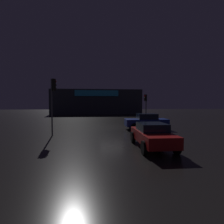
{
  "coord_description": "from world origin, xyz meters",
  "views": [
    {
      "loc": [
        -1.81,
        -18.39,
        2.53
      ],
      "look_at": [
        0.67,
        7.27,
        1.29
      ],
      "focal_mm": 27.66,
      "sensor_mm": 36.0,
      "label": 1
    }
  ],
  "objects_px": {
    "traffic_signal_opposite": "(53,92)",
    "car_far": "(146,121)",
    "traffic_signal_main": "(146,103)",
    "store_building": "(97,102)",
    "car_near": "(152,135)"
  },
  "relations": [
    {
      "from": "traffic_signal_main",
      "to": "car_near",
      "type": "relative_size",
      "value": 0.91
    },
    {
      "from": "car_far",
      "to": "traffic_signal_main",
      "type": "bearing_deg",
      "value": 74.05
    },
    {
      "from": "store_building",
      "to": "car_near",
      "type": "xyz_separation_m",
      "value": [
        2.92,
        -35.24,
        -2.24
      ]
    },
    {
      "from": "store_building",
      "to": "car_near",
      "type": "distance_m",
      "value": 35.43
    },
    {
      "from": "store_building",
      "to": "car_near",
      "type": "height_order",
      "value": "store_building"
    },
    {
      "from": "traffic_signal_opposite",
      "to": "car_far",
      "type": "bearing_deg",
      "value": 16.69
    },
    {
      "from": "car_near",
      "to": "car_far",
      "type": "xyz_separation_m",
      "value": [
        1.74,
        6.9,
        0.07
      ]
    },
    {
      "from": "traffic_signal_main",
      "to": "traffic_signal_opposite",
      "type": "xyz_separation_m",
      "value": [
        -10.18,
        -9.08,
        0.78
      ]
    },
    {
      "from": "car_near",
      "to": "store_building",
      "type": "bearing_deg",
      "value": 94.73
    },
    {
      "from": "traffic_signal_opposite",
      "to": "car_near",
      "type": "distance_m",
      "value": 8.36
    },
    {
      "from": "traffic_signal_main",
      "to": "car_far",
      "type": "distance_m",
      "value": 7.1
    },
    {
      "from": "traffic_signal_opposite",
      "to": "car_far",
      "type": "xyz_separation_m",
      "value": [
        8.3,
        2.49,
        -2.64
      ]
    },
    {
      "from": "store_building",
      "to": "car_far",
      "type": "height_order",
      "value": "store_building"
    },
    {
      "from": "store_building",
      "to": "car_far",
      "type": "distance_m",
      "value": 28.8
    },
    {
      "from": "store_building",
      "to": "traffic_signal_main",
      "type": "relative_size",
      "value": 5.73
    }
  ]
}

